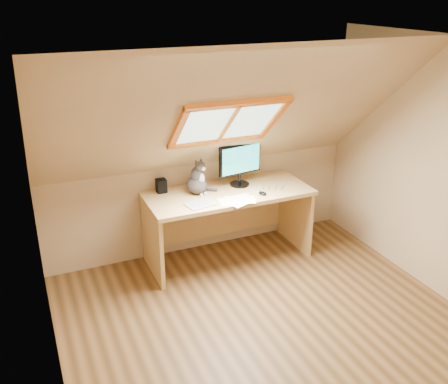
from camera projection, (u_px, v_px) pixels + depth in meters
ground at (276, 335)px, 4.29m from camera, size 3.50×3.50×0.00m
room_shell at (290, 183)px, 3.66m from camera, size 3.52×3.52×2.41m
desk at (225, 209)px, 5.36m from camera, size 1.74×0.76×0.79m
monitor at (240, 162)px, 5.27m from camera, size 0.50×0.21×0.46m
cat at (197, 181)px, 5.11m from camera, size 0.29×0.32×0.39m
desk_speaker at (161, 186)px, 5.16m from camera, size 0.10×0.10×0.14m
graphics_tablet at (201, 204)px, 4.88m from camera, size 0.31×0.25×0.01m
mouse at (263, 193)px, 5.12m from camera, size 0.09×0.11×0.03m
papers at (234, 201)px, 4.97m from camera, size 0.35×0.30×0.01m
cables at (266, 189)px, 5.25m from camera, size 0.51×0.26×0.01m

